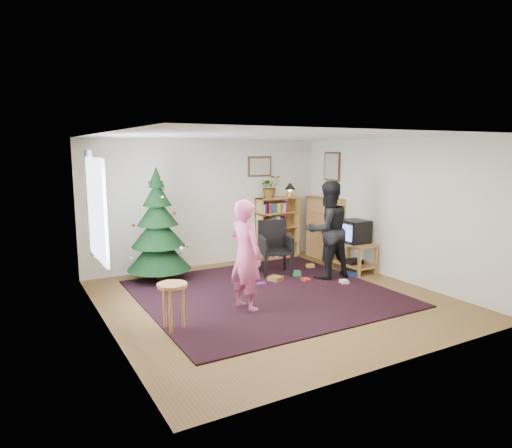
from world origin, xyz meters
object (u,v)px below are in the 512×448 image
picture_right (332,166)px  table_lamp (290,187)px  tv_stand (354,254)px  person_by_chair (328,230)px  bookshelf_right (325,228)px  picture_back (260,166)px  bookshelf_back (278,227)px  christmas_tree (158,234)px  stool (172,294)px  potted_plant (270,187)px  crt_tv (354,231)px  person_standing (246,255)px  armchair (273,245)px

picture_right → table_lamp: (-0.65, 0.59, -0.44)m
tv_stand → person_by_chair: 0.97m
bookshelf_right → picture_back: bearing=59.2°
bookshelf_back → person_by_chair: 1.82m
christmas_tree → picture_back: bearing=14.5°
stool → tv_stand: bearing=16.1°
tv_stand → stool: size_ratio=1.34×
tv_stand → stool: bearing=-163.9°
tv_stand → stool: stool is taller
bookshelf_right → bookshelf_back: bearing=54.9°
tv_stand → potted_plant: potted_plant is taller
crt_tv → person_standing: size_ratio=0.30×
bookshelf_back → table_lamp: size_ratio=4.26×
bookshelf_back → tv_stand: 1.81m
tv_stand → table_lamp: 2.06m
christmas_tree → bookshelf_right: bearing=-1.4°
bookshelf_back → crt_tv: bookshelf_back is taller
bookshelf_right → stool: size_ratio=2.05×
picture_back → person_by_chair: size_ratio=0.31×
tv_stand → potted_plant: 2.22m
picture_right → person_standing: (-3.07, -1.94, -1.14)m
picture_back → person_by_chair: 2.23m
table_lamp → crt_tv: bearing=-76.5°
bookshelf_back → table_lamp: table_lamp is taller
picture_back → stool: bearing=-135.1°
picture_back → person_standing: (-1.75, -2.66, -1.14)m
bookshelf_right → armchair: size_ratio=1.30×
tv_stand → potted_plant: size_ratio=1.81×
potted_plant → table_lamp: size_ratio=1.53×
person_by_chair → table_lamp: size_ratio=5.76×
picture_right → stool: bearing=-152.7°
picture_right → christmas_tree: bearing=178.4°
bookshelf_right → potted_plant: bearing=60.5°
person_by_chair → person_standing: bearing=23.0°
tv_stand → armchair: 1.60m
person_by_chair → potted_plant: 1.92m
picture_back → table_lamp: picture_back is taller
bookshelf_back → armchair: bearing=-126.1°
picture_right → stool: 5.02m
picture_right → bookshelf_right: (-0.14, 0.02, -1.29)m
tv_stand → picture_right: bearing=76.3°
person_by_chair → stool: bearing=20.5°
person_standing → christmas_tree: bearing=1.8°
person_by_chair → potted_plant: (-0.12, 1.80, 0.66)m
tv_stand → crt_tv: size_ratio=1.73×
tv_stand → table_lamp: (-0.40, 1.63, 1.18)m
armchair → picture_right: bearing=31.9°
christmas_tree → tv_stand: christmas_tree is taller
person_by_chair → potted_plant: potted_plant is taller
tv_stand → armchair: bearing=159.2°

